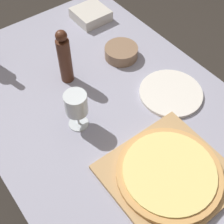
% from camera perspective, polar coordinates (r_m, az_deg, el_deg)
% --- Properties ---
extents(ground_plane, '(12.00, 12.00, 0.00)m').
position_cam_1_polar(ground_plane, '(1.83, 0.51, -14.67)').
color(ground_plane, '#2D2823').
extents(dining_table, '(0.93, 1.52, 0.73)m').
position_cam_1_polar(dining_table, '(1.26, 0.71, -2.90)').
color(dining_table, '#9393A8').
rests_on(dining_table, ground_plane).
extents(cutting_board, '(0.38, 0.37, 0.02)m').
position_cam_1_polar(cutting_board, '(1.07, 10.27, -11.32)').
color(cutting_board, tan).
rests_on(cutting_board, dining_table).
extents(pizza, '(0.35, 0.35, 0.02)m').
position_cam_1_polar(pizza, '(1.05, 10.43, -10.81)').
color(pizza, tan).
rests_on(pizza, cutting_board).
extents(pepper_mill, '(0.05, 0.05, 0.25)m').
position_cam_1_polar(pepper_mill, '(1.25, -8.66, 9.79)').
color(pepper_mill, '#4C2819').
rests_on(pepper_mill, dining_table).
extents(wine_glass, '(0.08, 0.08, 0.16)m').
position_cam_1_polar(wine_glass, '(1.09, -6.58, 1.32)').
color(wine_glass, silver).
rests_on(wine_glass, dining_table).
extents(small_bowl, '(0.15, 0.15, 0.05)m').
position_cam_1_polar(small_bowl, '(1.41, 1.70, 10.87)').
color(small_bowl, '#84664C').
rests_on(small_bowl, dining_table).
extents(dinner_plate, '(0.26, 0.26, 0.01)m').
position_cam_1_polar(dinner_plate, '(1.28, 10.70, 3.44)').
color(dinner_plate, silver).
rests_on(dinner_plate, dining_table).
extents(food_container, '(0.16, 0.16, 0.05)m').
position_cam_1_polar(food_container, '(1.63, -3.90, 17.35)').
color(food_container, beige).
rests_on(food_container, dining_table).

